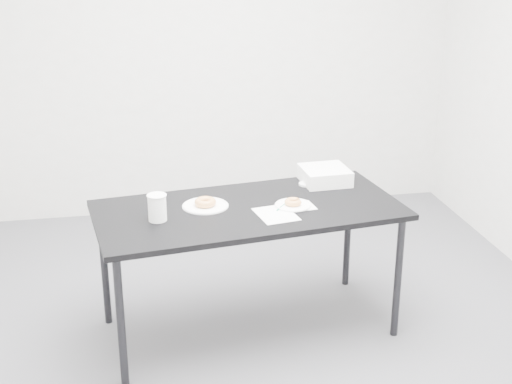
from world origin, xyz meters
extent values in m
plane|color=#48474C|center=(0.00, 0.00, 0.00)|extent=(4.00, 4.00, 0.00)
cube|color=silver|center=(0.00, 2.00, 1.35)|extent=(4.00, 0.02, 2.70)
cube|color=black|center=(0.02, 0.05, 0.75)|extent=(1.76, 1.00, 0.03)
cylinder|color=black|center=(-0.70, -0.38, 0.36)|extent=(0.04, 0.04, 0.73)
cylinder|color=black|center=(-0.79, 0.27, 0.36)|extent=(0.04, 0.04, 0.73)
cylinder|color=black|center=(0.83, -0.17, 0.36)|extent=(0.04, 0.04, 0.73)
cylinder|color=black|center=(0.74, 0.48, 0.36)|extent=(0.04, 0.04, 0.73)
cube|color=white|center=(0.15, -0.07, 0.76)|extent=(0.23, 0.28, 0.00)
cube|color=green|center=(0.21, 0.03, 0.76)|extent=(0.05, 0.05, 0.00)
cylinder|color=#0C855F|center=(0.20, 0.01, 0.77)|extent=(0.07, 0.10, 0.01)
cube|color=white|center=(0.31, 0.01, 0.76)|extent=(0.16, 0.16, 0.00)
cylinder|color=white|center=(0.27, 0.03, 0.77)|extent=(0.20, 0.20, 0.01)
torus|color=#C0773C|center=(0.27, 0.03, 0.78)|extent=(0.10, 0.10, 0.03)
cylinder|color=white|center=(-0.21, 0.11, 0.76)|extent=(0.25, 0.25, 0.01)
torus|color=#C0773C|center=(-0.21, 0.11, 0.79)|extent=(0.16, 0.16, 0.04)
cylinder|color=white|center=(-0.48, -0.04, 0.83)|extent=(0.10, 0.10, 0.14)
cylinder|color=silver|center=(0.42, 0.35, 0.77)|extent=(0.09, 0.09, 0.01)
cube|color=white|center=(0.54, 0.37, 0.81)|extent=(0.28, 0.28, 0.09)
camera|label=1|loc=(-0.61, -3.52, 2.21)|focal=50.00mm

